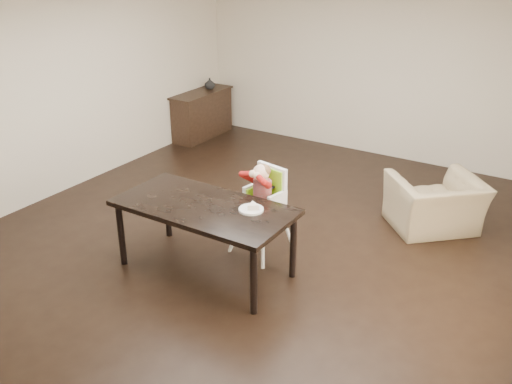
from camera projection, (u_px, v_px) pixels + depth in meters
ground at (255, 242)px, 6.52m from camera, size 7.00×7.00×0.00m
room_walls at (255, 81)px, 5.76m from camera, size 6.02×7.02×2.71m
dining_table at (204, 212)px, 5.70m from camera, size 1.80×0.90×0.75m
high_chair at (264, 191)px, 6.04m from camera, size 0.51×0.51×1.03m
plate at (252, 208)px, 5.55m from camera, size 0.29×0.29×0.07m
armchair at (436, 196)px, 6.65m from camera, size 1.15×1.14×0.86m
sideboard at (202, 114)px, 9.79m from camera, size 0.44×1.26×0.79m
vase at (210, 84)px, 9.79m from camera, size 0.19×0.19×0.18m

